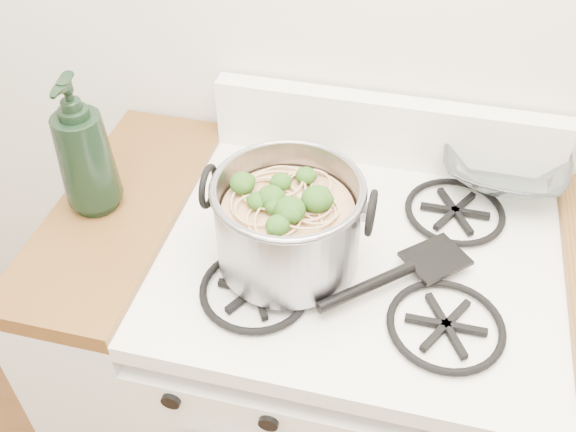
{
  "coord_description": "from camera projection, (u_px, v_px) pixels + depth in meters",
  "views": [
    {
      "loc": [
        0.07,
        0.39,
        1.8
      ],
      "look_at": [
        -0.13,
        1.2,
        1.03
      ],
      "focal_mm": 40.0,
      "sensor_mm": 36.0,
      "label": 1
    }
  ],
  "objects": [
    {
      "name": "gas_range",
      "position": [
        346.0,
        386.0,
        1.56
      ],
      "size": [
        0.76,
        0.66,
        0.92
      ],
      "color": "white",
      "rests_on": "ground"
    },
    {
      "name": "spatula",
      "position": [
        436.0,
        256.0,
        1.19
      ],
      "size": [
        0.42,
        0.42,
        0.02
      ],
      "primitive_type": null,
      "rotation": [
        0.0,
        0.0,
        -0.82
      ],
      "color": "black",
      "rests_on": "gas_range"
    },
    {
      "name": "stock_pot",
      "position": [
        288.0,
        224.0,
        1.15
      ],
      "size": [
        0.3,
        0.27,
        0.18
      ],
      "color": "gray",
      "rests_on": "gas_range"
    },
    {
      "name": "bottle",
      "position": [
        82.0,
        146.0,
        1.22
      ],
      "size": [
        0.13,
        0.13,
        0.29
      ],
      "primitive_type": "imported",
      "rotation": [
        0.0,
        0.0,
        0.13
      ],
      "color": "black",
      "rests_on": "counter_left"
    },
    {
      "name": "counter_left",
      "position": [
        151.0,
        338.0,
        1.63
      ],
      "size": [
        0.25,
        0.65,
        0.92
      ],
      "color": "silver",
      "rests_on": "ground"
    },
    {
      "name": "glass_bowl",
      "position": [
        503.0,
        171.0,
        1.37
      ],
      "size": [
        0.11,
        0.11,
        0.03
      ],
      "primitive_type": "imported",
      "rotation": [
        0.0,
        0.0,
        -0.09
      ],
      "color": "white",
      "rests_on": "gas_range"
    }
  ]
}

